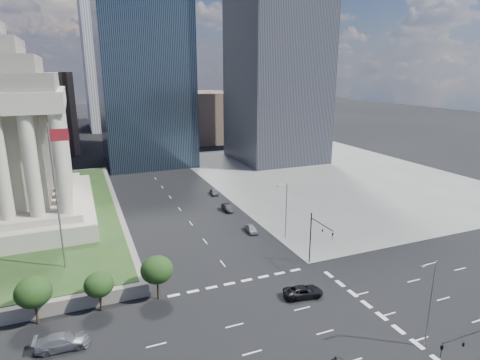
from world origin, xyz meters
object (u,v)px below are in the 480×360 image
traffic_signal_ne (317,234)px  pickup_truck (303,292)px  flagpole (57,190)px  suv_grey (63,341)px  parked_sedan_mid (227,208)px  parked_sedan_far (214,192)px  street_lamp_south (430,299)px  traffic_signal_se (472,352)px  street_lamp_north (285,208)px  parked_sedan_near (251,229)px

traffic_signal_ne → pickup_truck: size_ratio=1.55×
flagpole → suv_grey: 19.97m
parked_sedan_mid → parked_sedan_far: (1.09, 11.88, -0.03)m
traffic_signal_ne → parked_sedan_mid: traffic_signal_ne is taller
flagpole → pickup_truck: size_ratio=3.87×
flagpole → traffic_signal_ne: bearing=-16.7°
traffic_signal_ne → street_lamp_south: size_ratio=0.80×
street_lamp_south → pickup_truck: bearing=116.9°
street_lamp_south → flagpole: bearing=139.5°
street_lamp_south → traffic_signal_se: bearing=-110.6°
flagpole → street_lamp_south: 46.81m
street_lamp_south → parked_sedan_far: bearing=93.1°
flagpole → street_lamp_north: size_ratio=2.00×
suv_grey → parked_sedan_near: (31.23, 21.44, -0.15)m
street_lamp_south → parked_sedan_near: (-4.33, 35.72, -5.01)m
traffic_signal_se → traffic_signal_ne: bearing=86.1°
parked_sedan_near → parked_sedan_mid: size_ratio=0.92×
pickup_truck → flagpole: bearing=68.7°
parked_sedan_mid → street_lamp_south: bearing=-83.3°
pickup_truck → suv_grey: 28.79m
flagpole → street_lamp_south: size_ratio=2.00×
parked_sedan_near → parked_sedan_mid: (0.00, 12.39, 0.04)m
street_lamp_south → parked_sedan_near: size_ratio=2.62×
street_lamp_north → traffic_signal_se: bearing=-94.0°
pickup_truck → parked_sedan_far: bearing=4.8°
traffic_signal_se → parked_sedan_mid: bearing=91.8°
street_lamp_north → pickup_truck: street_lamp_north is taller
street_lamp_north → traffic_signal_ne: bearing=-94.2°
pickup_truck → parked_sedan_mid: pickup_truck is taller
flagpole → street_lamp_south: bearing=-40.5°
street_lamp_north → suv_grey: bearing=-154.8°
traffic_signal_se → suv_grey: traffic_signal_se is taller
suv_grey → parked_sedan_mid: size_ratio=1.33×
street_lamp_north → pickup_truck: bearing=-111.0°
suv_grey → parked_sedan_mid: bearing=-38.3°
suv_grey → parked_sedan_mid: (31.23, 33.83, -0.12)m
street_lamp_south → traffic_signal_ne: bearing=92.4°
parked_sedan_mid → parked_sedan_near: bearing=-88.4°
traffic_signal_se → suv_grey: (-32.92, 21.28, -4.45)m
pickup_truck → parked_sedan_near: size_ratio=1.35×
flagpole → parked_sedan_far: flagpole is taller
street_lamp_north → parked_sedan_near: street_lamp_north is taller
flagpole → traffic_signal_se: flagpole is taller
street_lamp_south → parked_sedan_far: size_ratio=2.60×
traffic_signal_se → traffic_signal_ne: (1.80, 26.70, 0.00)m
street_lamp_north → parked_sedan_far: bearing=96.4°
street_lamp_north → parked_sedan_near: bearing=132.5°
parked_sedan_near → traffic_signal_ne: bearing=-72.7°
traffic_signal_se → street_lamp_north: 38.09m
flagpole → suv_grey: size_ratio=3.61×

